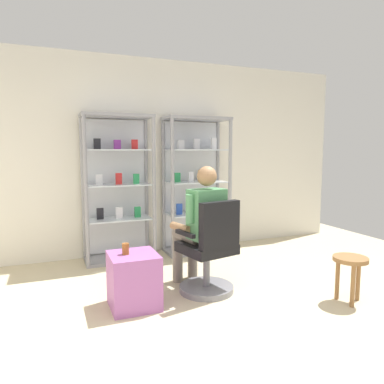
# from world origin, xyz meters

# --- Properties ---
(ground_plane) EXTENTS (7.20, 7.20, 0.00)m
(ground_plane) POSITION_xyz_m (0.00, 0.00, 0.00)
(ground_plane) COLOR #C6B793
(back_wall) EXTENTS (6.00, 0.10, 2.70)m
(back_wall) POSITION_xyz_m (0.00, 3.00, 1.35)
(back_wall) COLOR silver
(back_wall) RESTS_ON ground
(display_cabinet_left) EXTENTS (0.90, 0.45, 1.90)m
(display_cabinet_left) POSITION_xyz_m (-0.55, 2.76, 0.96)
(display_cabinet_left) COLOR gray
(display_cabinet_left) RESTS_ON ground
(display_cabinet_right) EXTENTS (0.90, 0.45, 1.90)m
(display_cabinet_right) POSITION_xyz_m (0.55, 2.76, 0.96)
(display_cabinet_right) COLOR gray
(display_cabinet_right) RESTS_ON ground
(office_chair) EXTENTS (0.61, 0.58, 0.96)m
(office_chair) POSITION_xyz_m (0.09, 1.24, 0.39)
(office_chair) COLOR slate
(office_chair) RESTS_ON ground
(seated_shopkeeper) EXTENTS (0.55, 0.61, 1.29)m
(seated_shopkeeper) POSITION_xyz_m (0.06, 1.40, 0.71)
(seated_shopkeeper) COLOR slate
(seated_shopkeeper) RESTS_ON ground
(storage_crate) EXTENTS (0.44, 0.45, 0.50)m
(storage_crate) POSITION_xyz_m (-0.69, 1.22, 0.25)
(storage_crate) COLOR #9E599E
(storage_crate) RESTS_ON ground
(tea_glass) EXTENTS (0.06, 0.06, 0.10)m
(tea_glass) POSITION_xyz_m (-0.76, 1.23, 0.55)
(tea_glass) COLOR brown
(tea_glass) RESTS_ON storage_crate
(wooden_stool) EXTENTS (0.32, 0.32, 0.44)m
(wooden_stool) POSITION_xyz_m (1.24, 0.55, 0.35)
(wooden_stool) COLOR olive
(wooden_stool) RESTS_ON ground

